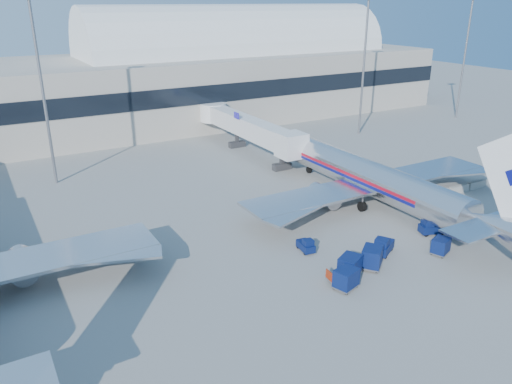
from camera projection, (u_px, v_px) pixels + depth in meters
ground at (328, 238)px, 48.50m from camera, size 260.00×260.00×0.00m
terminal at (63, 89)px, 84.61m from camera, size 170.00×28.15×21.00m
airliner_main at (375, 179)px, 55.77m from camera, size 32.00×37.26×12.07m
jetbridge_near at (244, 126)px, 75.52m from camera, size 4.40×27.50×6.25m
mast_west at (38, 63)px, 58.04m from camera, size 2.00×1.20×22.60m
mast_east at (365, 45)px, 81.45m from camera, size 2.00×1.20×22.60m
mast_far_east at (467, 40)px, 93.15m from camera, size 2.00×1.20×22.60m
barrier_near at (440, 194)px, 58.38m from camera, size 3.00×0.55×0.90m
barrier_mid at (459, 189)px, 59.93m from camera, size 3.00×0.55×0.90m
barrier_far at (477, 184)px, 61.47m from camera, size 3.00×0.55×0.90m
tug_lead at (383, 246)px, 45.35m from camera, size 2.89×2.39×1.69m
tug_right at (431, 227)px, 49.25m from camera, size 2.63×1.88×1.55m
tug_left at (306, 245)px, 45.83m from camera, size 1.27×2.15×1.33m
cart_train_a at (372, 257)px, 42.91m from camera, size 2.66×2.57×1.86m
cart_train_b at (350, 266)px, 41.60m from camera, size 2.53×2.32×1.80m
cart_train_c at (346, 278)px, 39.80m from camera, size 2.30×1.99×1.72m
cart_solo_near at (441, 246)px, 45.29m from camera, size 2.09×1.84×1.53m
cart_solo_far at (479, 226)px, 48.98m from camera, size 2.31×1.93×1.80m
cart_open_red at (341, 278)px, 40.77m from camera, size 2.35×1.82×0.58m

